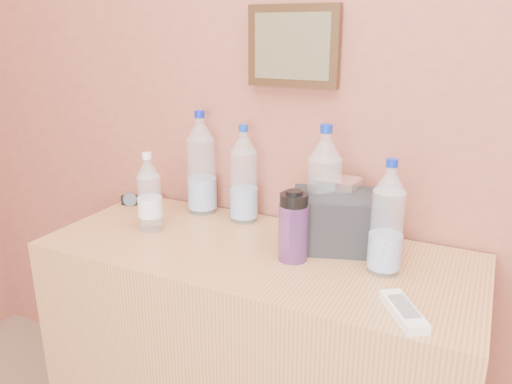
# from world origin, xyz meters

# --- Properties ---
(picture_frame) EXTENTS (0.30, 0.03, 0.25)m
(picture_frame) POSITION_xyz_m (-0.41, 1.98, 1.40)
(picture_frame) COLOR #382311
(picture_frame) RESTS_ON room_shell
(dresser) EXTENTS (1.31, 0.55, 0.82)m
(dresser) POSITION_xyz_m (-0.41, 1.71, 0.41)
(dresser) COLOR #A97747
(dresser) RESTS_ON ground
(pet_large_a) EXTENTS (0.10, 0.10, 0.37)m
(pet_large_a) POSITION_xyz_m (-0.73, 1.92, 0.98)
(pet_large_a) COLOR silver
(pet_large_a) RESTS_ON dresser
(pet_large_b) EXTENTS (0.09, 0.09, 0.33)m
(pet_large_b) POSITION_xyz_m (-0.56, 1.91, 0.97)
(pet_large_b) COLOR white
(pet_large_b) RESTS_ON dresser
(pet_large_c) EXTENTS (0.10, 0.10, 0.37)m
(pet_large_c) POSITION_xyz_m (-0.25, 1.83, 0.98)
(pet_large_c) COLOR silver
(pet_large_c) RESTS_ON dresser
(pet_large_d) EXTENTS (0.09, 0.09, 0.32)m
(pet_large_d) POSITION_xyz_m (-0.04, 1.73, 0.96)
(pet_large_d) COLOR white
(pet_large_d) RESTS_ON dresser
(pet_small) EXTENTS (0.08, 0.08, 0.26)m
(pet_small) POSITION_xyz_m (-0.79, 1.70, 0.93)
(pet_small) COLOR silver
(pet_small) RESTS_ON dresser
(nalgene_bottle) EXTENTS (0.08, 0.08, 0.21)m
(nalgene_bottle) POSITION_xyz_m (-0.29, 1.69, 0.92)
(nalgene_bottle) COLOR #6D3487
(nalgene_bottle) RESTS_ON dresser
(sunglasses) EXTENTS (0.15, 0.11, 0.04)m
(sunglasses) POSITION_xyz_m (-0.99, 1.88, 0.84)
(sunglasses) COLOR black
(sunglasses) RESTS_ON dresser
(ac_remote) EXTENTS (0.14, 0.17, 0.02)m
(ac_remote) POSITION_xyz_m (0.05, 1.52, 0.83)
(ac_remote) COLOR white
(ac_remote) RESTS_ON dresser
(toiletry_bag) EXTENTS (0.32, 0.27, 0.19)m
(toiletry_bag) POSITION_xyz_m (-0.20, 1.84, 0.91)
(toiletry_bag) COLOR black
(toiletry_bag) RESTS_ON dresser
(foil_packet) EXTENTS (0.12, 0.10, 0.02)m
(foil_packet) POSITION_xyz_m (-0.21, 1.85, 1.02)
(foil_packet) COLOR silver
(foil_packet) RESTS_ON toiletry_bag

